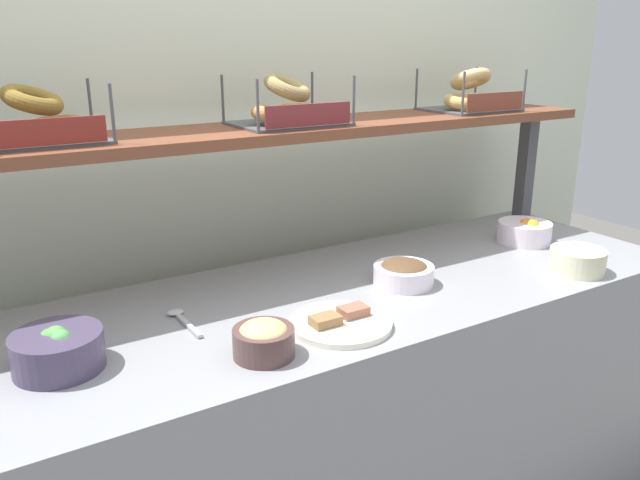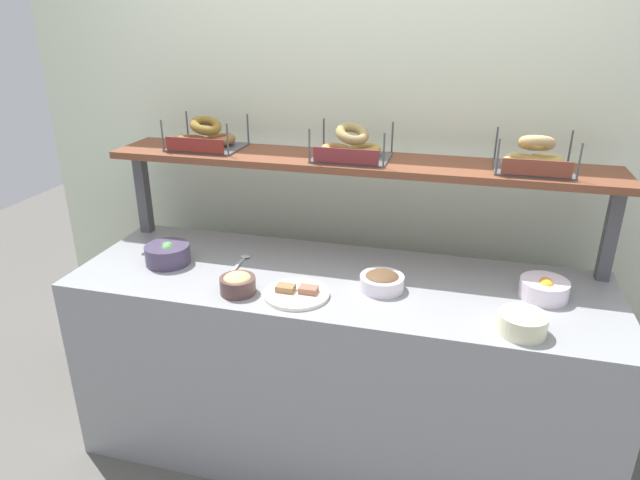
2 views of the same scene
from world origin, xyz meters
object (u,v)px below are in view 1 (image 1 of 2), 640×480
bowl_hummus (264,339)px  bowl_chocolate_spread (404,273)px  serving_plate_white (341,322)px  bowl_potato_salad (578,258)px  bagel_basket_sesame (470,97)px  bagel_basket_everything (288,109)px  bowl_veggie_mix (58,350)px  serving_spoon_near_plate (181,318)px  bagel_basket_cinnamon_raisin (35,124)px  bowl_fruit_salad (525,231)px

bowl_hummus → bowl_chocolate_spread: bearing=18.0°
bowl_chocolate_spread → serving_plate_white: size_ratio=0.68×
bowl_potato_salad → bagel_basket_sesame: (0.02, 0.51, 0.43)m
bowl_chocolate_spread → bagel_basket_everything: size_ratio=0.55×
bowl_veggie_mix → serving_spoon_near_plate: bearing=17.1°
bagel_basket_cinnamon_raisin → bagel_basket_everything: bearing=-1.9°
bowl_fruit_salad → serving_spoon_near_plate: size_ratio=1.02×
bagel_basket_cinnamon_raisin → bagel_basket_sesame: 1.39m
bowl_potato_salad → serving_spoon_near_plate: 1.17m
bowl_hummus → bowl_fruit_salad: (1.13, 0.26, -0.00)m
bowl_fruit_salad → bagel_basket_everything: bearing=164.4°
bagel_basket_cinnamon_raisin → bowl_veggie_mix: bearing=-99.9°
bowl_potato_salad → serving_spoon_near_plate: (-1.13, 0.29, -0.04)m
bowl_hummus → bagel_basket_sesame: (1.05, 0.49, 0.44)m
bowl_fruit_salad → bowl_veggie_mix: bearing=-176.9°
bowl_chocolate_spread → bagel_basket_sesame: (0.52, 0.32, 0.44)m
serving_plate_white → bagel_basket_sesame: 1.05m
bowl_fruit_salad → bagel_basket_cinnamon_raisin: bagel_basket_cinnamon_raisin is taller
bowl_chocolate_spread → serving_plate_white: bowl_chocolate_spread is taller
bowl_fruit_salad → serving_spoon_near_plate: (-1.22, 0.01, -0.03)m
bowl_chocolate_spread → bagel_basket_sesame: bagel_basket_sesame is taller
serving_spoon_near_plate → serving_plate_white: bearing=-36.2°
bowl_fruit_salad → serving_spoon_near_plate: bearing=179.6°
serving_plate_white → serving_spoon_near_plate: size_ratio=1.43×
bowl_hummus → bagel_basket_sesame: bagel_basket_sesame is taller
bowl_potato_salad → serving_plate_white: bearing=176.0°
bagel_basket_sesame → bowl_chocolate_spread: bearing=-148.7°
bowl_fruit_salad → bagel_basket_everything: size_ratio=0.58×
bagel_basket_cinnamon_raisin → bagel_basket_sesame: bearing=-0.7°
bowl_hummus → bagel_basket_cinnamon_raisin: 0.75m
bagel_basket_cinnamon_raisin → bagel_basket_sesame: size_ratio=1.08×
bowl_fruit_salad → bagel_basket_everything: bagel_basket_everything is taller
bowl_veggie_mix → bowl_fruit_salad: bowl_veggie_mix is taller
serving_spoon_near_plate → bagel_basket_cinnamon_raisin: bagel_basket_cinnamon_raisin is taller
bagel_basket_everything → bagel_basket_sesame: (0.72, 0.01, 0.00)m
bowl_chocolate_spread → bagel_basket_cinnamon_raisin: bearing=158.9°
bagel_basket_everything → bowl_veggie_mix: bearing=-157.1°
bowl_veggie_mix → bowl_chocolate_spread: (0.92, -0.00, -0.01)m
bowl_fruit_salad → bagel_basket_everything: (-0.80, 0.22, 0.44)m
serving_plate_white → serving_spoon_near_plate: 0.40m
bagel_basket_cinnamon_raisin → serving_plate_white: bearing=-39.9°
bowl_hummus → serving_plate_white: (0.22, 0.03, -0.03)m
bagel_basket_cinnamon_raisin → bowl_chocolate_spread: bearing=-21.1°
bowl_veggie_mix → bagel_basket_sesame: 1.54m
serving_spoon_near_plate → bagel_basket_cinnamon_raisin: size_ratio=0.56×
bowl_veggie_mix → serving_plate_white: (0.62, -0.14, -0.03)m
bowl_fruit_salad → bagel_basket_sesame: (-0.08, 0.23, 0.44)m
bagel_basket_cinnamon_raisin → bagel_basket_everything: size_ratio=1.01×
bagel_basket_everything → bagel_basket_sesame: bagel_basket_sesame is taller
bowl_chocolate_spread → bowl_potato_salad: (0.51, -0.19, 0.01)m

